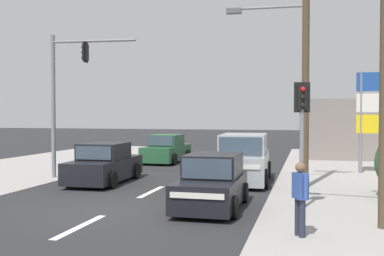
{
  "coord_description": "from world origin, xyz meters",
  "views": [
    {
      "loc": [
        5.22,
        -11.56,
        2.64
      ],
      "look_at": [
        1.19,
        4.0,
        2.19
      ],
      "focal_mm": 42.0,
      "sensor_mm": 36.0,
      "label": 1
    }
  ],
  "objects_px": {
    "pedestrian_at_kerb": "(300,195)",
    "hatchback_crossing_left": "(212,183)",
    "pedestal_signal_right_kerb": "(302,123)",
    "sedan_oncoming_mid": "(167,150)",
    "shopping_plaza_sign": "(381,108)",
    "sedan_receding_far": "(105,165)",
    "utility_pole_midground_right": "(302,52)",
    "traffic_signal_mast": "(65,87)",
    "suv_kerbside_parked": "(243,160)",
    "utility_pole_foreground_right": "(380,7)"
  },
  "relations": [
    {
      "from": "traffic_signal_mast",
      "to": "sedan_oncoming_mid",
      "type": "bearing_deg",
      "value": 73.34
    },
    {
      "from": "sedan_receding_far",
      "to": "utility_pole_midground_right",
      "type": "bearing_deg",
      "value": 4.7
    },
    {
      "from": "pedestal_signal_right_kerb",
      "to": "sedan_oncoming_mid",
      "type": "bearing_deg",
      "value": 123.95
    },
    {
      "from": "utility_pole_foreground_right",
      "to": "sedan_oncoming_mid",
      "type": "xyz_separation_m",
      "value": [
        -9.28,
        12.86,
        -4.43
      ]
    },
    {
      "from": "sedan_receding_far",
      "to": "pedestrian_at_kerb",
      "type": "bearing_deg",
      "value": -39.35
    },
    {
      "from": "utility_pole_foreground_right",
      "to": "shopping_plaza_sign",
      "type": "xyz_separation_m",
      "value": [
        1.58,
        10.44,
        -2.15
      ]
    },
    {
      "from": "pedestal_signal_right_kerb",
      "to": "sedan_receding_far",
      "type": "xyz_separation_m",
      "value": [
        -7.56,
        3.31,
        -1.71
      ]
    },
    {
      "from": "pedestrian_at_kerb",
      "to": "hatchback_crossing_left",
      "type": "bearing_deg",
      "value": 134.43
    },
    {
      "from": "utility_pole_foreground_right",
      "to": "utility_pole_midground_right",
      "type": "xyz_separation_m",
      "value": [
        -1.82,
        5.61,
        -0.2
      ]
    },
    {
      "from": "utility_pole_midground_right",
      "to": "suv_kerbside_parked",
      "type": "bearing_deg",
      "value": 158.61
    },
    {
      "from": "sedan_oncoming_mid",
      "to": "utility_pole_midground_right",
      "type": "bearing_deg",
      "value": -44.23
    },
    {
      "from": "pedestrian_at_kerb",
      "to": "utility_pole_midground_right",
      "type": "bearing_deg",
      "value": 90.76
    },
    {
      "from": "sedan_oncoming_mid",
      "to": "hatchback_crossing_left",
      "type": "bearing_deg",
      "value": -66.34
    },
    {
      "from": "sedan_receding_far",
      "to": "suv_kerbside_parked",
      "type": "height_order",
      "value": "suv_kerbside_parked"
    },
    {
      "from": "utility_pole_midground_right",
      "to": "shopping_plaza_sign",
      "type": "height_order",
      "value": "utility_pole_midground_right"
    },
    {
      "from": "pedestrian_at_kerb",
      "to": "sedan_oncoming_mid",
      "type": "bearing_deg",
      "value": 118.18
    },
    {
      "from": "traffic_signal_mast",
      "to": "suv_kerbside_parked",
      "type": "height_order",
      "value": "traffic_signal_mast"
    },
    {
      "from": "utility_pole_foreground_right",
      "to": "hatchback_crossing_left",
      "type": "height_order",
      "value": "utility_pole_foreground_right"
    },
    {
      "from": "hatchback_crossing_left",
      "to": "pedestal_signal_right_kerb",
      "type": "bearing_deg",
      "value": 8.42
    },
    {
      "from": "traffic_signal_mast",
      "to": "sedan_oncoming_mid",
      "type": "xyz_separation_m",
      "value": [
        2.14,
        7.16,
        -3.13
      ]
    },
    {
      "from": "utility_pole_foreground_right",
      "to": "shopping_plaza_sign",
      "type": "height_order",
      "value": "utility_pole_foreground_right"
    },
    {
      "from": "pedestal_signal_right_kerb",
      "to": "hatchback_crossing_left",
      "type": "distance_m",
      "value": 3.03
    },
    {
      "from": "utility_pole_foreground_right",
      "to": "utility_pole_midground_right",
      "type": "relative_size",
      "value": 1.04
    },
    {
      "from": "pedestal_signal_right_kerb",
      "to": "suv_kerbside_parked",
      "type": "distance_m",
      "value": 5.54
    },
    {
      "from": "utility_pole_midground_right",
      "to": "sedan_oncoming_mid",
      "type": "relative_size",
      "value": 2.14
    },
    {
      "from": "sedan_receding_far",
      "to": "suv_kerbside_parked",
      "type": "bearing_deg",
      "value": 15.8
    },
    {
      "from": "traffic_signal_mast",
      "to": "suv_kerbside_parked",
      "type": "xyz_separation_m",
      "value": [
        7.37,
        0.77,
        -2.95
      ]
    },
    {
      "from": "sedan_receding_far",
      "to": "pedestrian_at_kerb",
      "type": "distance_m",
      "value": 9.8
    },
    {
      "from": "traffic_signal_mast",
      "to": "sedan_oncoming_mid",
      "type": "relative_size",
      "value": 1.41
    },
    {
      "from": "utility_pole_foreground_right",
      "to": "pedestal_signal_right_kerb",
      "type": "height_order",
      "value": "utility_pole_foreground_right"
    },
    {
      "from": "utility_pole_midground_right",
      "to": "sedan_receding_far",
      "type": "relative_size",
      "value": 2.13
    },
    {
      "from": "pedestrian_at_kerb",
      "to": "shopping_plaza_sign",
      "type": "bearing_deg",
      "value": 74.16
    },
    {
      "from": "sedan_oncoming_mid",
      "to": "suv_kerbside_parked",
      "type": "distance_m",
      "value": 8.25
    },
    {
      "from": "utility_pole_midground_right",
      "to": "pedestal_signal_right_kerb",
      "type": "xyz_separation_m",
      "value": [
        0.08,
        -3.93,
        -2.51
      ]
    },
    {
      "from": "traffic_signal_mast",
      "to": "pedestal_signal_right_kerb",
      "type": "bearing_deg",
      "value": -22.62
    },
    {
      "from": "traffic_signal_mast",
      "to": "pedestrian_at_kerb",
      "type": "bearing_deg",
      "value": -35.58
    },
    {
      "from": "utility_pole_midground_right",
      "to": "sedan_oncoming_mid",
      "type": "distance_m",
      "value": 11.23
    },
    {
      "from": "pedestal_signal_right_kerb",
      "to": "sedan_oncoming_mid",
      "type": "relative_size",
      "value": 0.83
    },
    {
      "from": "utility_pole_midground_right",
      "to": "pedestrian_at_kerb",
      "type": "relative_size",
      "value": 5.61
    },
    {
      "from": "pedestal_signal_right_kerb",
      "to": "shopping_plaza_sign",
      "type": "bearing_deg",
      "value": 69.24
    },
    {
      "from": "traffic_signal_mast",
      "to": "sedan_receding_far",
      "type": "height_order",
      "value": "traffic_signal_mast"
    },
    {
      "from": "suv_kerbside_parked",
      "to": "hatchback_crossing_left",
      "type": "xyz_separation_m",
      "value": [
        -0.17,
        -5.17,
        -0.18
      ]
    },
    {
      "from": "suv_kerbside_parked",
      "to": "hatchback_crossing_left",
      "type": "relative_size",
      "value": 1.26
    },
    {
      "from": "suv_kerbside_parked",
      "to": "traffic_signal_mast",
      "type": "bearing_deg",
      "value": -174.03
    },
    {
      "from": "sedan_receding_far",
      "to": "sedan_oncoming_mid",
      "type": "xyz_separation_m",
      "value": [
        0.03,
        7.87,
        0.0
      ]
    },
    {
      "from": "utility_pole_midground_right",
      "to": "sedan_receding_far",
      "type": "bearing_deg",
      "value": -175.3
    },
    {
      "from": "sedan_oncoming_mid",
      "to": "suv_kerbside_parked",
      "type": "relative_size",
      "value": 0.92
    },
    {
      "from": "hatchback_crossing_left",
      "to": "pedestrian_at_kerb",
      "type": "height_order",
      "value": "pedestrian_at_kerb"
    },
    {
      "from": "traffic_signal_mast",
      "to": "shopping_plaza_sign",
      "type": "height_order",
      "value": "traffic_signal_mast"
    },
    {
      "from": "shopping_plaza_sign",
      "to": "utility_pole_foreground_right",
      "type": "bearing_deg",
      "value": -98.59
    }
  ]
}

